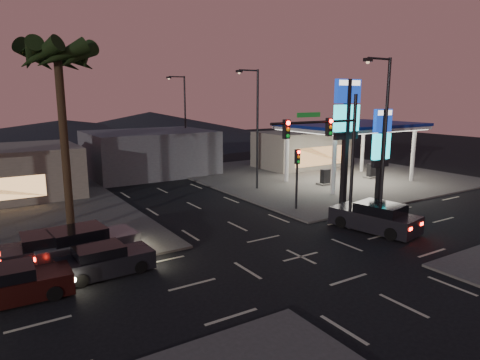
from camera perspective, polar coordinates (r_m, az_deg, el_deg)
ground at (r=21.89m, az=8.12°, el=-10.10°), size 140.00×140.00×0.00m
corner_lot_ne at (r=43.72m, az=10.52°, el=0.66°), size 24.00×24.00×0.12m
gas_station at (r=40.29m, az=14.66°, el=6.80°), size 12.20×8.20×5.47m
convenience_store at (r=48.43m, az=8.32°, el=4.06°), size 10.00×6.00×4.00m
pylon_sign_tall at (r=30.31m, az=14.02°, el=8.00°), size 2.20×0.35×9.00m
pylon_sign_short at (r=31.65m, az=18.33°, el=4.73°), size 1.60×0.35×7.00m
traffic_signal_mast at (r=24.57m, az=12.14°, el=4.68°), size 6.10×0.39×8.00m
pedestal_signal at (r=29.71m, az=7.63°, el=1.43°), size 0.32×0.39×4.30m
streetlight_near at (r=26.10m, az=18.51°, el=5.80°), size 2.14×0.25×10.00m
streetlight_mid at (r=35.74m, az=2.07°, el=7.66°), size 2.14×0.25×10.00m
streetlight_far at (r=47.92m, az=-7.54°, el=8.47°), size 2.14×0.25×10.00m
palm_a at (r=25.34m, az=-23.07°, el=13.77°), size 4.41×4.41×10.86m
building_far_mid at (r=44.55m, az=-11.94°, el=3.58°), size 12.00×9.00×4.40m
hill_right at (r=80.76m, az=-11.84°, el=7.10°), size 50.00×50.00×5.00m
hill_center at (r=76.82m, az=-22.39°, el=5.93°), size 60.00×60.00×4.00m
car_lane_a_front at (r=20.40m, az=-17.63°, el=-10.23°), size 4.28×1.92×1.37m
car_lane_a_mid at (r=19.31m, az=-28.12°, el=-12.25°), size 4.40×1.96×1.41m
car_lane_b_front at (r=22.45m, az=-20.08°, el=-8.07°), size 5.16×2.46×1.64m
car_lane_b_mid at (r=22.37m, az=-23.39°, el=-8.46°), size 4.92×2.18×1.58m
suv_station at (r=26.70m, az=17.64°, el=-4.81°), size 3.07×5.37×1.70m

